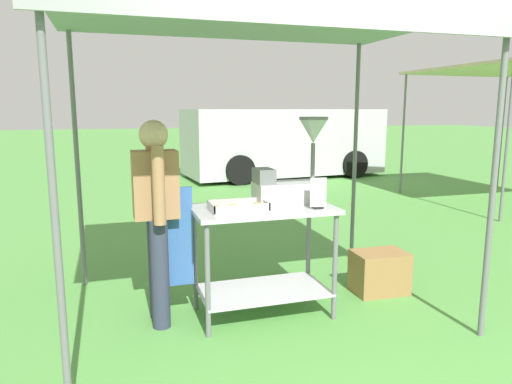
% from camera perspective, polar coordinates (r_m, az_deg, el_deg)
% --- Properties ---
extents(ground_plane, '(70.00, 70.00, 0.00)m').
position_cam_1_polar(ground_plane, '(8.66, -7.79, -1.31)').
color(ground_plane, '#519342').
extents(stall_canopy, '(3.11, 2.20, 2.43)m').
position_cam_1_polar(stall_canopy, '(3.83, 0.48, 19.87)').
color(stall_canopy, slate).
rests_on(stall_canopy, ground).
extents(donut_cart, '(1.14, 0.63, 0.91)m').
position_cam_1_polar(donut_cart, '(3.83, 0.90, -5.78)').
color(donut_cart, '#B7B7BC').
rests_on(donut_cart, ground).
extents(donut_tray, '(0.44, 0.27, 0.07)m').
position_cam_1_polar(donut_tray, '(3.63, -2.18, -1.93)').
color(donut_tray, '#B7B7BC').
rests_on(donut_tray, donut_cart).
extents(donut_fryer, '(0.62, 0.28, 0.71)m').
position_cam_1_polar(donut_fryer, '(3.89, 4.48, 2.10)').
color(donut_fryer, '#B7B7BC').
rests_on(donut_fryer, donut_cart).
extents(menu_sign, '(0.13, 0.05, 0.25)m').
position_cam_1_polar(menu_sign, '(3.71, 7.58, -0.43)').
color(menu_sign, black).
rests_on(menu_sign, donut_cart).
extents(vendor, '(0.45, 0.53, 1.61)m').
position_cam_1_polar(vendor, '(3.71, -11.94, -2.39)').
color(vendor, '#2D3347').
rests_on(vendor, ground).
extents(supply_crate, '(0.50, 0.36, 0.39)m').
position_cam_1_polar(supply_crate, '(4.56, 14.78, -9.41)').
color(supply_crate, olive).
rests_on(supply_crate, ground).
extents(van_silver, '(5.04, 2.40, 1.69)m').
position_cam_1_polar(van_silver, '(11.98, 3.38, 6.13)').
color(van_silver, '#BCBCC1').
rests_on(van_silver, ground).
extents(neighbour_tent, '(2.68, 2.81, 2.41)m').
position_cam_1_polar(neighbour_tent, '(9.68, 28.73, 12.64)').
color(neighbour_tent, slate).
rests_on(neighbour_tent, ground).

